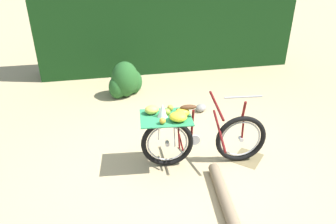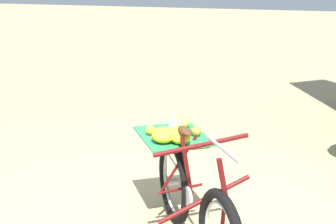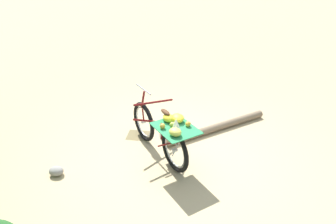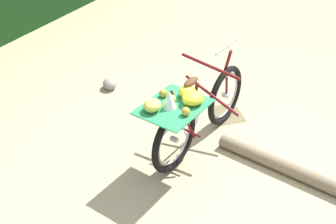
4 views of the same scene
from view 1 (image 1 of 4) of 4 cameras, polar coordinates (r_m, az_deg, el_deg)
name	(u,v)px [view 1 (image 1 of 4)]	position (r m, az deg, el deg)	size (l,w,h in m)	color
ground_plane	(189,168)	(4.36, 4.05, -10.58)	(60.00, 60.00, 0.00)	tan
foliage_hedge	(169,13)	(8.06, 0.24, 18.12)	(6.51, 0.90, 2.87)	#143814
bicycle	(196,134)	(4.20, 5.39, -4.24)	(1.35, 1.57, 1.03)	black
shrub_cluster	(126,81)	(6.53, -8.02, 5.81)	(0.80, 0.55, 0.76)	#235623
path_stone	(201,108)	(5.90, 6.24, 0.78)	(0.23, 0.19, 0.14)	gray
leaf_litter_patch	(248,158)	(4.70, 14.81, -8.40)	(0.44, 0.36, 0.01)	olive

